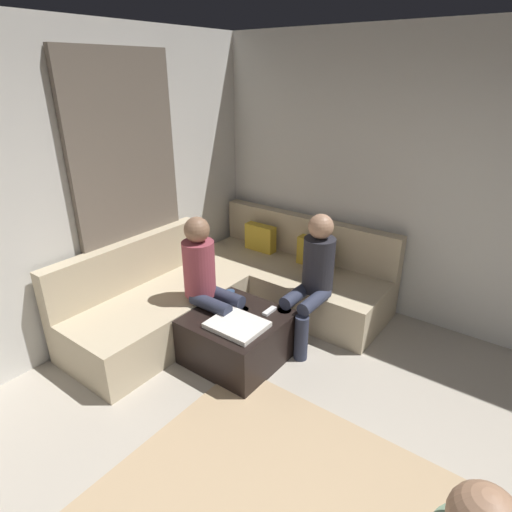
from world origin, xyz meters
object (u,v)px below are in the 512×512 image
(sectional_couch, at_px, (235,289))
(coffee_mug, at_px, (230,296))
(person_on_couch_back, at_px, (313,276))
(game_remote, at_px, (269,311))
(person_on_couch_side, at_px, (208,279))
(ottoman, at_px, (237,337))

(sectional_couch, height_order, coffee_mug, sectional_couch)
(coffee_mug, xyz_separation_m, person_on_couch_back, (0.57, 0.45, 0.19))
(coffee_mug, bearing_deg, game_remote, 5.71)
(sectional_couch, bearing_deg, person_on_couch_back, 3.72)
(person_on_couch_side, bearing_deg, sectional_couch, -164.77)
(game_remote, distance_m, person_on_couch_side, 0.60)
(sectional_couch, relative_size, game_remote, 17.00)
(ottoman, relative_size, game_remote, 5.07)
(sectional_couch, relative_size, coffee_mug, 26.84)
(sectional_couch, distance_m, person_on_couch_side, 0.68)
(coffee_mug, height_order, game_remote, coffee_mug)
(sectional_couch, xyz_separation_m, person_on_couch_side, (0.15, -0.54, 0.38))
(person_on_couch_side, bearing_deg, coffee_mug, 139.82)
(ottoman, bearing_deg, coffee_mug, 140.71)
(person_on_couch_back, bearing_deg, sectional_couch, 3.72)
(coffee_mug, bearing_deg, person_on_couch_back, 38.07)
(game_remote, bearing_deg, coffee_mug, -174.29)
(game_remote, distance_m, person_on_couch_back, 0.50)
(sectional_couch, bearing_deg, ottoman, -49.29)
(coffee_mug, distance_m, person_on_couch_side, 0.27)
(ottoman, xyz_separation_m, person_on_couch_back, (0.35, 0.63, 0.45))
(ottoman, xyz_separation_m, game_remote, (0.18, 0.22, 0.22))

